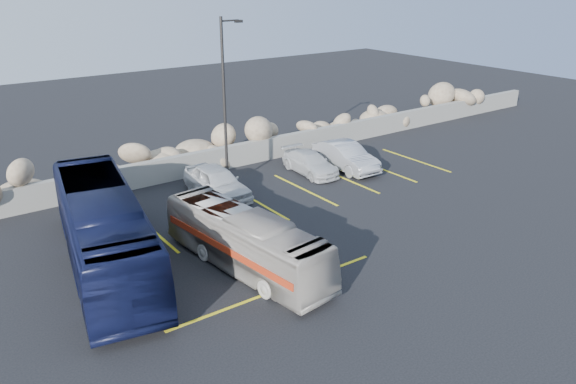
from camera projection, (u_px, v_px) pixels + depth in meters
ground at (305, 283)px, 18.95m from camera, size 90.00×90.00×0.00m
seawall at (158, 171)px, 27.79m from camera, size 60.00×0.40×1.20m
riprap_pile at (147, 152)px, 28.45m from camera, size 54.00×2.80×2.60m
parking_lines at (312, 202)px, 25.68m from camera, size 18.16×9.36×0.01m
lamppost at (225, 100)px, 25.94m from camera, size 1.14×0.18×8.00m
vintage_bus at (245, 241)px, 19.58m from camera, size 2.64×7.70×2.10m
tour_coach at (104, 230)px, 19.54m from camera, size 4.25×10.58×2.87m
car_a at (217, 182)px, 25.99m from camera, size 1.75×4.28×1.46m
car_b at (345, 156)px, 29.72m from camera, size 1.75×4.39×1.42m
car_c at (310, 163)px, 29.16m from camera, size 1.80×3.91×1.11m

